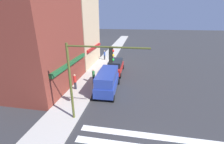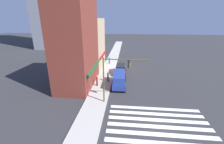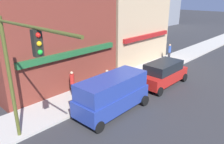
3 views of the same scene
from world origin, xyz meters
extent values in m
cube|color=#1E592D|center=(9.06, 8.85, 3.00)|extent=(8.21, 0.30, 0.40)
cube|color=tan|center=(18.40, 11.50, 5.34)|extent=(8.48, 5.00, 10.68)
cube|color=maroon|center=(18.40, 8.85, 3.00)|extent=(7.21, 0.30, 0.40)
cylinder|color=#474C1E|center=(3.66, 6.40, 3.08)|extent=(0.18, 0.18, 6.17)
cylinder|color=#474C1E|center=(3.66, 3.61, 5.97)|extent=(0.12, 5.57, 0.12)
cube|color=black|center=(3.66, 3.34, 5.44)|extent=(0.32, 0.24, 0.95)
sphere|color=red|center=(3.66, 3.21, 5.74)|extent=(0.18, 0.18, 0.18)
sphere|color=#EAAD14|center=(3.66, 3.21, 5.44)|extent=(0.18, 0.18, 0.18)
sphere|color=green|center=(3.66, 3.21, 5.14)|extent=(0.18, 0.18, 0.18)
cube|color=navy|center=(8.89, 4.70, 0.84)|extent=(5.06, 2.15, 1.00)
cube|color=navy|center=(8.89, 4.70, 1.84)|extent=(4.80, 1.98, 1.00)
cylinder|color=black|center=(6.80, 5.70, 0.34)|extent=(0.68, 0.22, 0.68)
cylinder|color=black|center=(6.80, 3.70, 0.34)|extent=(0.68, 0.22, 0.68)
cylinder|color=black|center=(10.98, 5.70, 0.34)|extent=(0.68, 0.22, 0.68)
cylinder|color=black|center=(10.98, 3.70, 0.34)|extent=(0.68, 0.22, 0.68)
cube|color=#B21E19|center=(14.85, 4.70, 0.77)|extent=(4.71, 1.92, 0.85)
cube|color=black|center=(14.85, 4.70, 1.56)|extent=(3.30, 1.76, 0.75)
cylinder|color=black|center=(12.91, 5.65, 0.34)|extent=(0.68, 0.22, 0.68)
cylinder|color=black|center=(12.91, 3.75, 0.34)|extent=(0.68, 0.22, 0.68)
cylinder|color=black|center=(16.80, 5.65, 0.34)|extent=(0.68, 0.22, 0.68)
cylinder|color=black|center=(16.80, 3.75, 0.34)|extent=(0.68, 0.22, 0.68)
cylinder|color=#23232D|center=(21.21, 7.76, 0.57)|extent=(0.26, 0.26, 0.85)
cylinder|color=#2D4C9E|center=(21.21, 7.76, 1.35)|extent=(0.32, 0.32, 0.70)
sphere|color=tan|center=(21.21, 7.76, 1.81)|extent=(0.22, 0.22, 0.22)
cylinder|color=#23232D|center=(10.47, 6.73, 0.57)|extent=(0.26, 0.26, 0.85)
cylinder|color=#2D7A3D|center=(10.47, 6.73, 1.35)|extent=(0.32, 0.32, 0.70)
sphere|color=tan|center=(10.47, 6.73, 1.81)|extent=(0.22, 0.22, 0.22)
cylinder|color=#23232D|center=(8.52, 8.29, 0.57)|extent=(0.26, 0.26, 0.85)
cylinder|color=red|center=(8.52, 8.29, 1.35)|extent=(0.32, 0.32, 0.70)
sphere|color=tan|center=(8.52, 8.29, 1.81)|extent=(0.22, 0.22, 0.22)
camera|label=1|loc=(-5.79, 1.62, 7.79)|focal=24.00mm
camera|label=2|loc=(-13.65, 3.60, 10.53)|focal=24.00mm
camera|label=3|loc=(0.04, -3.70, 7.06)|focal=35.00mm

